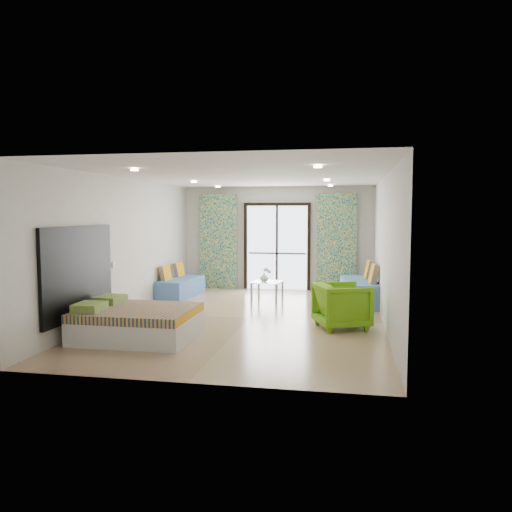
% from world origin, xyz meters
% --- Properties ---
extents(floor, '(5.00, 7.50, 0.01)m').
position_xyz_m(floor, '(0.00, 0.00, 0.00)').
color(floor, '#9D7F5E').
rests_on(floor, ground).
extents(ceiling, '(5.00, 7.50, 0.01)m').
position_xyz_m(ceiling, '(0.00, 0.00, 2.70)').
color(ceiling, silver).
rests_on(ceiling, ground).
extents(wall_back, '(5.00, 0.01, 2.70)m').
position_xyz_m(wall_back, '(0.00, 3.75, 1.35)').
color(wall_back, silver).
rests_on(wall_back, ground).
extents(wall_front, '(5.00, 0.01, 2.70)m').
position_xyz_m(wall_front, '(0.00, -3.75, 1.35)').
color(wall_front, silver).
rests_on(wall_front, ground).
extents(wall_left, '(0.01, 7.50, 2.70)m').
position_xyz_m(wall_left, '(-2.50, 0.00, 1.35)').
color(wall_left, silver).
rests_on(wall_left, ground).
extents(wall_right, '(0.01, 7.50, 2.70)m').
position_xyz_m(wall_right, '(2.50, 0.00, 1.35)').
color(wall_right, silver).
rests_on(wall_right, ground).
extents(balcony_door, '(1.76, 0.08, 2.28)m').
position_xyz_m(balcony_door, '(0.00, 3.72, 1.26)').
color(balcony_door, black).
rests_on(balcony_door, floor).
extents(balcony_rail, '(1.52, 0.03, 0.04)m').
position_xyz_m(balcony_rail, '(0.00, 3.73, 0.95)').
color(balcony_rail, '#595451').
rests_on(balcony_rail, balcony_door).
extents(curtain_left, '(1.00, 0.10, 2.50)m').
position_xyz_m(curtain_left, '(-1.55, 3.57, 1.25)').
color(curtain_left, beige).
rests_on(curtain_left, floor).
extents(curtain_right, '(1.00, 0.10, 2.50)m').
position_xyz_m(curtain_right, '(1.55, 3.57, 1.25)').
color(curtain_right, beige).
rests_on(curtain_right, floor).
extents(downlight_a, '(0.12, 0.12, 0.02)m').
position_xyz_m(downlight_a, '(-1.40, -2.00, 2.67)').
color(downlight_a, '#FFE0B2').
rests_on(downlight_a, ceiling).
extents(downlight_b, '(0.12, 0.12, 0.02)m').
position_xyz_m(downlight_b, '(1.40, -2.00, 2.67)').
color(downlight_b, '#FFE0B2').
rests_on(downlight_b, ceiling).
extents(downlight_c, '(0.12, 0.12, 0.02)m').
position_xyz_m(downlight_c, '(-1.40, 1.00, 2.67)').
color(downlight_c, '#FFE0B2').
rests_on(downlight_c, ceiling).
extents(downlight_d, '(0.12, 0.12, 0.02)m').
position_xyz_m(downlight_d, '(1.40, 1.00, 2.67)').
color(downlight_d, '#FFE0B2').
rests_on(downlight_d, ceiling).
extents(downlight_e, '(0.12, 0.12, 0.02)m').
position_xyz_m(downlight_e, '(-1.40, 3.00, 2.67)').
color(downlight_e, '#FFE0B2').
rests_on(downlight_e, ceiling).
extents(downlight_f, '(0.12, 0.12, 0.02)m').
position_xyz_m(downlight_f, '(1.40, 3.00, 2.67)').
color(downlight_f, '#FFE0B2').
rests_on(downlight_f, ceiling).
extents(headboard, '(0.06, 2.10, 1.50)m').
position_xyz_m(headboard, '(-2.46, -1.87, 1.05)').
color(headboard, black).
rests_on(headboard, floor).
extents(switch_plate, '(0.02, 0.10, 0.10)m').
position_xyz_m(switch_plate, '(-2.47, -0.62, 1.05)').
color(switch_plate, silver).
rests_on(switch_plate, wall_left).
extents(bed, '(1.79, 1.46, 0.62)m').
position_xyz_m(bed, '(-1.47, -1.87, 0.26)').
color(bed, silver).
rests_on(bed, floor).
extents(daybed_left, '(0.75, 1.65, 0.79)m').
position_xyz_m(daybed_left, '(-2.11, 2.11, 0.25)').
color(daybed_left, '#4A74B2').
rests_on(daybed_left, floor).
extents(daybed_right, '(0.88, 1.95, 0.94)m').
position_xyz_m(daybed_right, '(2.12, 1.95, 0.29)').
color(daybed_right, '#4A74B2').
rests_on(daybed_right, floor).
extents(coffee_table, '(0.73, 0.73, 0.77)m').
position_xyz_m(coffee_table, '(0.03, 1.97, 0.39)').
color(coffee_table, silver).
rests_on(coffee_table, floor).
extents(vase, '(0.26, 0.26, 0.20)m').
position_xyz_m(vase, '(-0.04, 1.96, 0.54)').
color(vase, white).
rests_on(vase, coffee_table).
extents(armchair, '(1.04, 1.07, 0.87)m').
position_xyz_m(armchair, '(1.76, -0.52, 0.43)').
color(armchair, '#64AC16').
rests_on(armchair, floor).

